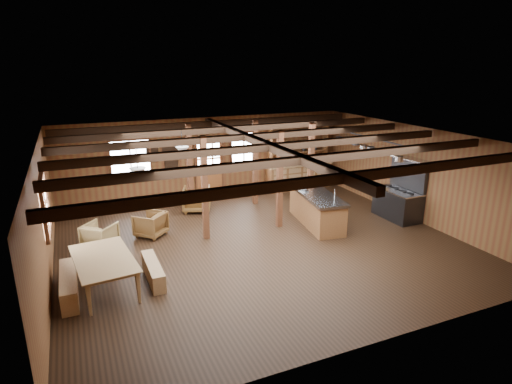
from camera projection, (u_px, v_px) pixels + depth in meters
room at (262, 194)px, 10.78m from camera, size 10.04×9.04×2.84m
ceiling_joists at (259, 142)px, 10.56m from camera, size 9.80×8.82×0.18m
timber_posts at (249, 173)px, 12.80m from camera, size 3.95×2.35×2.80m
back_door at (209, 173)px, 14.83m from camera, size 1.02×0.08×2.15m
window_back_left at (130, 159)px, 13.64m from camera, size 1.32×0.06×1.32m
window_back_right at (244, 150)px, 15.13m from camera, size 1.02×0.06×1.32m
window_left at (44, 206)px, 9.26m from camera, size 0.14×1.24×1.32m
notice_boards at (165, 155)px, 14.04m from camera, size 1.08×0.03×0.90m
back_counter at (298, 173)px, 16.00m from camera, size 2.55×0.60×2.45m
pendant_lamps at (163, 160)px, 10.55m from camera, size 1.86×2.36×0.66m
pot_rack at (368, 146)px, 12.08m from camera, size 0.35×3.00×0.43m
kitchen_island at (316, 208)px, 12.50m from camera, size 1.24×2.60×1.20m
step_stool at (325, 208)px, 13.32m from camera, size 0.55×0.47×0.42m
commercial_range at (399, 198)px, 12.94m from camera, size 0.79×1.53×1.88m
dining_table at (107, 273)px, 8.95m from camera, size 1.33×2.12×0.71m
bench_wall at (69, 285)px, 8.69m from camera, size 0.32×1.68×0.46m
bench_aisle at (153, 271)px, 9.35m from camera, size 0.27×1.45×0.40m
armchair_a at (150, 224)px, 11.66m from camera, size 1.03×1.03×0.67m
armchair_b at (197, 199)px, 13.62m from camera, size 1.08×1.10×0.78m
armchair_c at (100, 236)px, 10.90m from camera, size 1.02×1.03×0.67m
counter_pot at (302, 185)px, 12.88m from camera, size 0.30×0.30×0.18m
bowl at (304, 189)px, 12.66m from camera, size 0.35×0.35×0.06m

